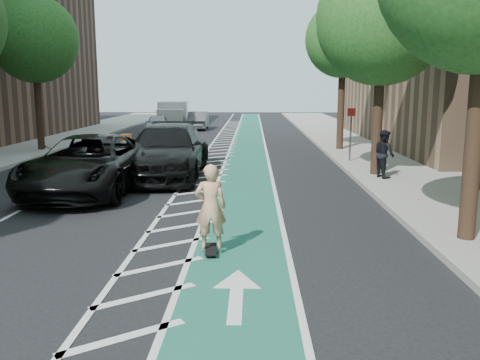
{
  "coord_description": "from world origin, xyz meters",
  "views": [
    {
      "loc": [
        3.26,
        -10.58,
        3.37
      ],
      "look_at": [
        2.95,
        1.85,
        1.1
      ],
      "focal_mm": 38.0,
      "sensor_mm": 36.0,
      "label": 1
    }
  ],
  "objects_px": {
    "suv_near": "(90,164)",
    "skateboarder": "(211,207)",
    "suv_far": "(167,151)",
    "barrel_a": "(90,177)"
  },
  "relations": [
    {
      "from": "suv_near",
      "to": "barrel_a",
      "type": "bearing_deg",
      "value": 111.59
    },
    {
      "from": "skateboarder",
      "to": "suv_far",
      "type": "bearing_deg",
      "value": -79.24
    },
    {
      "from": "suv_far",
      "to": "skateboarder",
      "type": "bearing_deg",
      "value": -75.1
    },
    {
      "from": "skateboarder",
      "to": "barrel_a",
      "type": "height_order",
      "value": "skateboarder"
    },
    {
      "from": "barrel_a",
      "to": "suv_far",
      "type": "bearing_deg",
      "value": 47.97
    },
    {
      "from": "skateboarder",
      "to": "suv_near",
      "type": "distance_m",
      "value": 7.59
    },
    {
      "from": "barrel_a",
      "to": "skateboarder",
      "type": "bearing_deg",
      "value": -55.4
    },
    {
      "from": "skateboarder",
      "to": "barrel_a",
      "type": "relative_size",
      "value": 2.03
    },
    {
      "from": "suv_near",
      "to": "skateboarder",
      "type": "bearing_deg",
      "value": -52.3
    },
    {
      "from": "suv_near",
      "to": "suv_far",
      "type": "distance_m",
      "value": 3.58
    }
  ]
}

